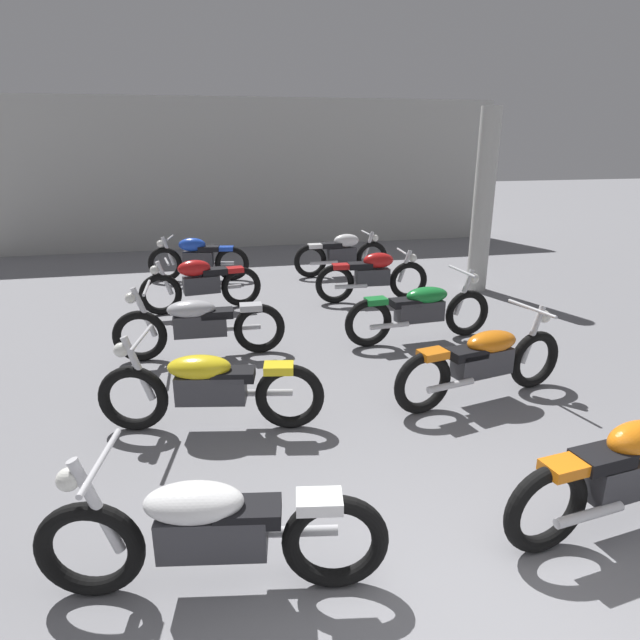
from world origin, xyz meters
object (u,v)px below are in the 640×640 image
at_px(motorcycle_left_row_1, 210,386).
at_px(motorcycle_right_row_0, 623,474).
at_px(support_pillar, 483,202).
at_px(motorcycle_left_row_4, 198,258).
at_px(motorcycle_left_row_2, 199,324).
at_px(motorcycle_right_row_4, 342,253).
at_px(motorcycle_left_row_3, 201,283).
at_px(motorcycle_right_row_1, 483,360).
at_px(motorcycle_right_row_3, 373,275).
at_px(motorcycle_left_row_0, 211,530).
at_px(motorcycle_right_row_2, 420,310).

relative_size(motorcycle_left_row_1, motorcycle_right_row_0, 1.09).
height_order(support_pillar, motorcycle_left_row_4, support_pillar).
bearing_deg(motorcycle_left_row_1, motorcycle_left_row_2, 91.98).
relative_size(motorcycle_left_row_2, motorcycle_right_row_4, 1.10).
bearing_deg(motorcycle_left_row_3, motorcycle_left_row_1, -89.93).
bearing_deg(motorcycle_right_row_1, motorcycle_right_row_3, 89.98).
xyz_separation_m(motorcycle_left_row_0, motorcycle_right_row_2, (2.98, 3.90, 0.00)).
bearing_deg(motorcycle_left_row_1, motorcycle_right_row_3, 53.21).
relative_size(support_pillar, motorcycle_right_row_3, 1.62).
xyz_separation_m(motorcycle_left_row_0, motorcycle_right_row_1, (2.94, 2.07, 0.00)).
relative_size(motorcycle_right_row_2, motorcycle_right_row_4, 1.10).
xyz_separation_m(motorcycle_left_row_1, motorcycle_left_row_3, (-0.00, 3.95, 0.01)).
distance_m(motorcycle_left_row_1, motorcycle_right_row_2, 3.45).
bearing_deg(motorcycle_left_row_4, motorcycle_left_row_0, -90.31).
bearing_deg(motorcycle_left_row_0, motorcycle_right_row_1, 35.14).
bearing_deg(motorcycle_right_row_1, motorcycle_left_row_0, -144.86).
xyz_separation_m(motorcycle_left_row_3, motorcycle_left_row_4, (-0.02, 2.01, 0.00)).
bearing_deg(motorcycle_left_row_4, motorcycle_right_row_3, -36.23).
distance_m(motorcycle_right_row_0, motorcycle_right_row_1, 2.12).
bearing_deg(support_pillar, motorcycle_right_row_0, -109.21).
bearing_deg(motorcycle_right_row_1, motorcycle_right_row_0, -91.70).
distance_m(motorcycle_left_row_1, motorcycle_left_row_4, 5.96).
xyz_separation_m(motorcycle_left_row_1, motorcycle_right_row_2, (2.91, 1.85, 0.00)).
bearing_deg(motorcycle_left_row_0, motorcycle_left_row_1, 88.15).
bearing_deg(motorcycle_right_row_0, motorcycle_left_row_3, 114.89).
xyz_separation_m(motorcycle_left_row_2, motorcycle_right_row_4, (2.90, 3.83, 0.01)).
height_order(motorcycle_left_row_1, motorcycle_right_row_3, motorcycle_left_row_1).
bearing_deg(motorcycle_left_row_3, motorcycle_right_row_4, 32.27).
bearing_deg(motorcycle_right_row_4, support_pillar, -36.15).
bearing_deg(motorcycle_left_row_1, motorcycle_left_row_0, -91.85).
bearing_deg(motorcycle_right_row_4, motorcycle_right_row_2, -88.80).
distance_m(motorcycle_left_row_0, motorcycle_right_row_3, 6.59).
distance_m(support_pillar, motorcycle_right_row_2, 3.32).
relative_size(motorcycle_left_row_1, motorcycle_right_row_4, 1.09).
xyz_separation_m(motorcycle_right_row_0, motorcycle_right_row_1, (0.06, 2.12, -0.01)).
xyz_separation_m(motorcycle_left_row_3, motorcycle_right_row_1, (2.88, -3.94, -0.01)).
distance_m(motorcycle_left_row_0, motorcycle_right_row_2, 4.91).
height_order(motorcycle_right_row_0, motorcycle_right_row_3, same).
bearing_deg(motorcycle_left_row_2, motorcycle_left_row_3, 88.27).
relative_size(motorcycle_left_row_0, motorcycle_left_row_4, 1.10).
relative_size(motorcycle_left_row_1, motorcycle_left_row_2, 0.99).
relative_size(support_pillar, motorcycle_right_row_1, 1.49).
height_order(motorcycle_left_row_3, motorcycle_right_row_3, same).
bearing_deg(motorcycle_right_row_4, motorcycle_right_row_3, -88.82).
distance_m(motorcycle_left_row_0, motorcycle_right_row_1, 3.59).
relative_size(support_pillar, motorcycle_right_row_0, 1.63).
bearing_deg(motorcycle_right_row_4, motorcycle_left_row_1, -116.26).
xyz_separation_m(motorcycle_left_row_0, motorcycle_left_row_3, (0.06, 6.01, 0.01)).
distance_m(support_pillar, motorcycle_right_row_0, 6.74).
bearing_deg(motorcycle_left_row_2, support_pillar, 23.96).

